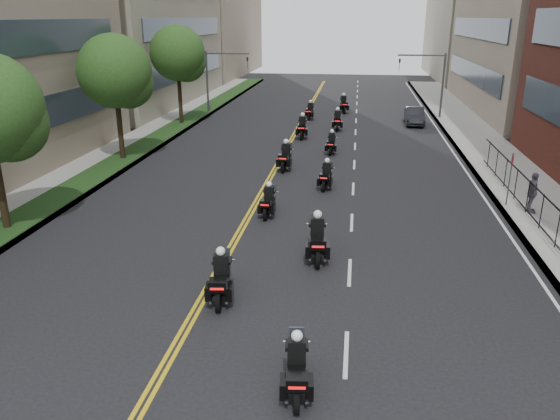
# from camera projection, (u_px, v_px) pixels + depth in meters

# --- Properties ---
(sidewalk_right) EXTENTS (4.00, 90.00, 0.15)m
(sidewalk_right) POSITION_uv_depth(u_px,v_px,m) (505.00, 169.00, 32.15)
(sidewalk_right) COLOR gray
(sidewalk_right) RESTS_ON ground
(sidewalk_left) EXTENTS (4.00, 90.00, 0.15)m
(sidewalk_left) POSITION_uv_depth(u_px,v_px,m) (118.00, 155.00, 35.27)
(sidewalk_left) COLOR gray
(sidewalk_left) RESTS_ON ground
(grass_strip) EXTENTS (2.00, 90.00, 0.04)m
(grass_strip) POSITION_uv_depth(u_px,v_px,m) (129.00, 154.00, 35.13)
(grass_strip) COLOR #173814
(grass_strip) RESTS_ON sidewalk_left
(street_trees) EXTENTS (4.40, 38.40, 7.98)m
(street_trees) POSITION_uv_depth(u_px,v_px,m) (73.00, 88.00, 27.48)
(street_trees) COLOR black
(street_trees) RESTS_ON ground
(traffic_signal_right) EXTENTS (4.09, 0.20, 5.60)m
(traffic_signal_right) POSITION_uv_depth(u_px,v_px,m) (432.00, 76.00, 47.11)
(traffic_signal_right) COLOR #3F3F44
(traffic_signal_right) RESTS_ON ground
(traffic_signal_left) EXTENTS (4.09, 0.20, 5.60)m
(traffic_signal_left) POSITION_uv_depth(u_px,v_px,m) (217.00, 73.00, 49.59)
(traffic_signal_left) COLOR #3F3F44
(traffic_signal_left) RESTS_ON ground
(motorcycle_1) EXTENTS (0.64, 2.20, 1.62)m
(motorcycle_1) POSITION_uv_depth(u_px,v_px,m) (297.00, 370.00, 12.96)
(motorcycle_1) COLOR black
(motorcycle_1) RESTS_ON ground
(motorcycle_2) EXTENTS (0.70, 2.39, 1.76)m
(motorcycle_2) POSITION_uv_depth(u_px,v_px,m) (221.00, 280.00, 17.26)
(motorcycle_2) COLOR black
(motorcycle_2) RESTS_ON ground
(motorcycle_3) EXTENTS (0.70, 2.53, 1.87)m
(motorcycle_3) POSITION_uv_depth(u_px,v_px,m) (317.00, 240.00, 20.16)
(motorcycle_3) COLOR black
(motorcycle_3) RESTS_ON ground
(motorcycle_4) EXTENTS (0.50, 2.12, 1.57)m
(motorcycle_4) POSITION_uv_depth(u_px,v_px,m) (268.00, 202.00, 24.65)
(motorcycle_4) COLOR black
(motorcycle_4) RESTS_ON ground
(motorcycle_5) EXTENTS (0.61, 2.16, 1.59)m
(motorcycle_5) POSITION_uv_depth(u_px,v_px,m) (326.00, 177.00, 28.58)
(motorcycle_5) COLOR black
(motorcycle_5) RESTS_ON ground
(motorcycle_6) EXTENTS (0.59, 2.44, 1.80)m
(motorcycle_6) POSITION_uv_depth(u_px,v_px,m) (285.00, 158.00, 32.04)
(motorcycle_6) COLOR black
(motorcycle_6) RESTS_ON ground
(motorcycle_7) EXTENTS (0.51, 2.14, 1.58)m
(motorcycle_7) POSITION_uv_depth(u_px,v_px,m) (331.00, 144.00, 35.82)
(motorcycle_7) COLOR black
(motorcycle_7) RESTS_ON ground
(motorcycle_8) EXTENTS (0.59, 2.54, 1.87)m
(motorcycle_8) POSITION_uv_depth(u_px,v_px,m) (302.00, 128.00, 40.35)
(motorcycle_8) COLOR black
(motorcycle_8) RESTS_ON ground
(motorcycle_9) EXTENTS (0.58, 2.43, 1.79)m
(motorcycle_9) POSITION_uv_depth(u_px,v_px,m) (337.00, 121.00, 43.19)
(motorcycle_9) COLOR black
(motorcycle_9) RESTS_ON ground
(motorcycle_10) EXTENTS (0.59, 2.26, 1.66)m
(motorcycle_10) POSITION_uv_depth(u_px,v_px,m) (310.00, 112.00, 47.71)
(motorcycle_10) COLOR black
(motorcycle_10) RESTS_ON ground
(motorcycle_11) EXTENTS (0.76, 2.47, 1.83)m
(motorcycle_11) POSITION_uv_depth(u_px,v_px,m) (344.00, 105.00, 50.95)
(motorcycle_11) COLOR black
(motorcycle_11) RESTS_ON ground
(parked_sedan) EXTENTS (1.53, 4.25, 1.39)m
(parked_sedan) POSITION_uv_depth(u_px,v_px,m) (414.00, 116.00, 45.51)
(parked_sedan) COLOR black
(parked_sedan) RESTS_ON ground
(pedestrian_c) EXTENTS (0.61, 1.14, 1.86)m
(pedestrian_c) POSITION_uv_depth(u_px,v_px,m) (533.00, 193.00, 24.50)
(pedestrian_c) COLOR #47464F
(pedestrian_c) RESTS_ON sidewalk_right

